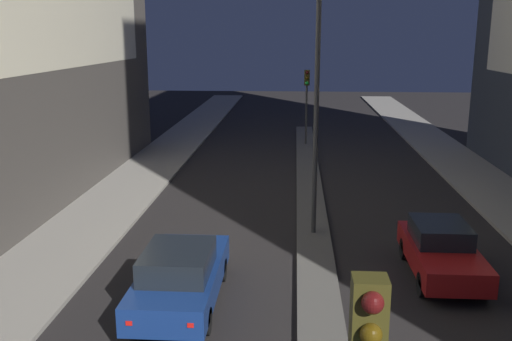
# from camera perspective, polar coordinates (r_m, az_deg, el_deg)

# --- Properties ---
(median_strip) EXTENTS (1.11, 37.89, 0.15)m
(median_strip) POSITION_cam_1_polar(r_m,az_deg,el_deg) (22.73, 5.49, -3.38)
(median_strip) COLOR #56544F
(median_strip) RESTS_ON ground
(traffic_light_mid) EXTENTS (0.32, 0.42, 4.43)m
(traffic_light_mid) POSITION_cam_1_polar(r_m,az_deg,el_deg) (34.22, 5.10, 8.02)
(traffic_light_mid) COLOR #383838
(traffic_light_mid) RESTS_ON median_strip
(street_lamp) EXTENTS (0.57, 0.57, 8.92)m
(street_lamp) POSITION_cam_1_polar(r_m,az_deg,el_deg) (18.29, 6.22, 12.63)
(street_lamp) COLOR #383838
(street_lamp) RESTS_ON median_strip
(car_left_lane) EXTENTS (1.88, 4.69, 1.59)m
(car_left_lane) POSITION_cam_1_polar(r_m,az_deg,el_deg) (14.54, -7.56, -10.38)
(car_left_lane) COLOR navy
(car_left_lane) RESTS_ON ground
(car_right_lane) EXTENTS (1.73, 4.13, 1.48)m
(car_right_lane) POSITION_cam_1_polar(r_m,az_deg,el_deg) (16.92, 18.02, -7.61)
(car_right_lane) COLOR maroon
(car_right_lane) RESTS_ON ground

